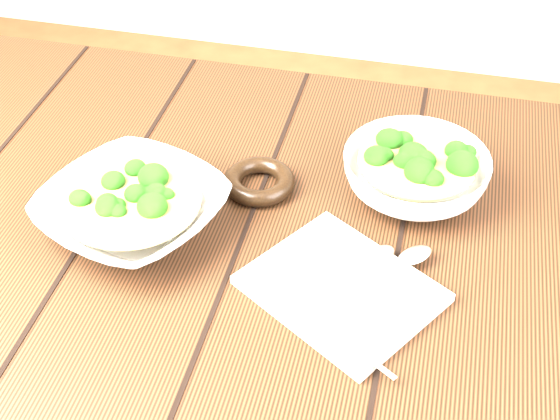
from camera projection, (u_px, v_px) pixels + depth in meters
name	position (u px, v px, depth m)	size (l,w,h in m)	color
table	(262.00, 293.00, 1.10)	(1.20, 0.80, 0.75)	#381E10
soup_bowl_front	(132.00, 209.00, 1.01)	(0.29, 0.29, 0.07)	silver
soup_bowl_back	(415.00, 173.00, 1.06)	(0.22, 0.22, 0.07)	silver
trivet	(259.00, 181.00, 1.08)	(0.10, 0.10, 0.02)	black
napkin	(341.00, 289.00, 0.94)	(0.21, 0.17, 0.01)	beige
spoon_left	(357.00, 267.00, 0.95)	(0.12, 0.14, 0.01)	#AAA796
spoon_right	(393.00, 266.00, 0.95)	(0.13, 0.14, 0.01)	#AAA796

